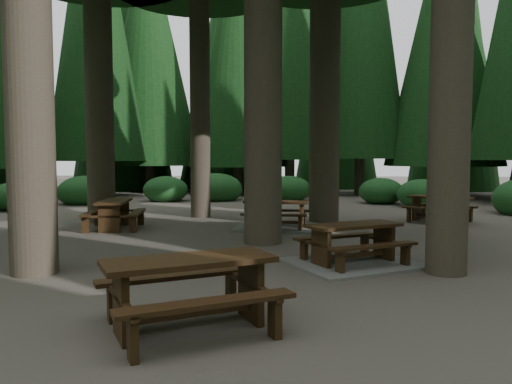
# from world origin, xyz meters

# --- Properties ---
(ground) EXTENTS (80.00, 80.00, 0.00)m
(ground) POSITION_xyz_m (0.00, 0.00, 0.00)
(ground) COLOR #554D45
(ground) RESTS_ON ground
(picnic_table_a) EXTENTS (2.79, 2.65, 0.74)m
(picnic_table_a) POSITION_xyz_m (2.55, -1.95, 0.25)
(picnic_table_a) COLOR gray
(picnic_table_a) RESTS_ON ground
(picnic_table_b) EXTENTS (1.70, 1.99, 0.77)m
(picnic_table_b) POSITION_xyz_m (-3.30, 2.11, 0.51)
(picnic_table_b) COLOR #331D0F
(picnic_table_b) RESTS_ON ground
(picnic_table_c) EXTENTS (2.38, 2.04, 0.75)m
(picnic_table_c) POSITION_xyz_m (1.03, 2.54, 0.25)
(picnic_table_c) COLOR gray
(picnic_table_c) RESTS_ON ground
(picnic_table_d) EXTENTS (2.27, 2.18, 0.77)m
(picnic_table_d) POSITION_xyz_m (5.83, 4.20, 0.51)
(picnic_table_d) COLOR #331D0F
(picnic_table_d) RESTS_ON ground
(picnic_table_e) EXTENTS (2.37, 2.23, 0.81)m
(picnic_table_e) POSITION_xyz_m (0.32, -5.48, 0.54)
(picnic_table_e) COLOR #331D0F
(picnic_table_e) RESTS_ON ground
(shrub_ring) EXTENTS (23.86, 24.64, 1.49)m
(shrub_ring) POSITION_xyz_m (0.70, 0.75, 0.40)
(shrub_ring) COLOR #1C5225
(shrub_ring) RESTS_ON ground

